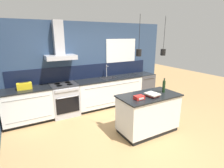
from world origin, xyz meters
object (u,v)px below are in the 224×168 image
(yellow_toolbox, at_px, (24,86))
(oven_range, at_px, (65,100))
(dishwasher, at_px, (143,86))
(book_stack, at_px, (152,95))
(bottle_on_island, at_px, (164,86))
(red_supply_box, at_px, (139,98))

(yellow_toolbox, bearing_deg, oven_range, -0.26)
(oven_range, height_order, dishwasher, same)
(dishwasher, distance_m, book_stack, 2.44)
(oven_range, bearing_deg, yellow_toolbox, 179.74)
(bottle_on_island, relative_size, yellow_toolbox, 1.01)
(book_stack, height_order, yellow_toolbox, yellow_toolbox)
(dishwasher, height_order, book_stack, book_stack)
(red_supply_box, distance_m, yellow_toolbox, 2.85)
(dishwasher, bearing_deg, oven_range, -179.91)
(oven_range, xyz_separation_m, bottle_on_island, (1.87, -1.88, 0.60))
(dishwasher, xyz_separation_m, yellow_toolbox, (-3.78, 0.00, 0.54))
(book_stack, bearing_deg, red_supply_box, -177.75)
(dishwasher, relative_size, yellow_toolbox, 2.68)
(bottle_on_island, height_order, book_stack, bottle_on_island)
(oven_range, relative_size, yellow_toolbox, 2.68)
(book_stack, bearing_deg, oven_range, 126.59)
(bottle_on_island, height_order, red_supply_box, bottle_on_island)
(oven_range, xyz_separation_m, yellow_toolbox, (-0.97, 0.00, 0.54))
(red_supply_box, bearing_deg, yellow_toolbox, 136.07)
(bottle_on_island, xyz_separation_m, red_supply_box, (-0.79, -0.09, -0.11))
(yellow_toolbox, bearing_deg, bottle_on_island, -33.50)
(oven_range, relative_size, book_stack, 2.76)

